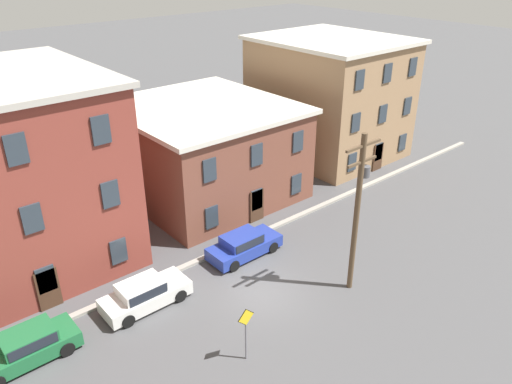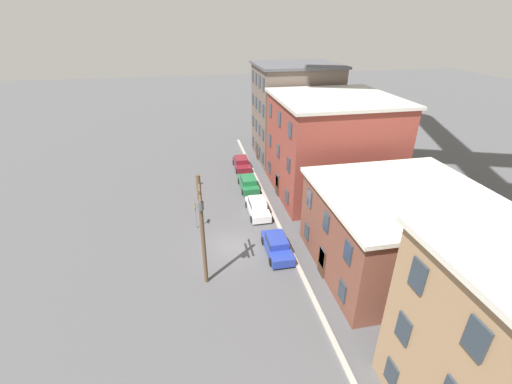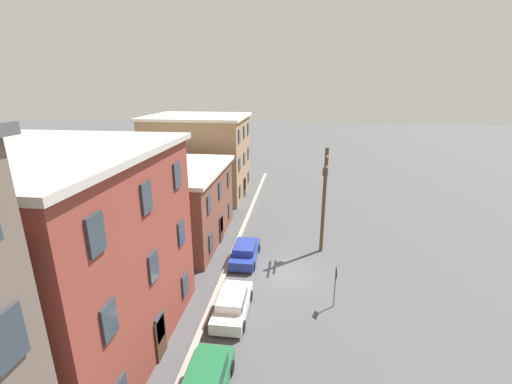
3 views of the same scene
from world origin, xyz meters
TOP-DOWN VIEW (x-y plane):
  - ground_plane at (0.00, 0.00)m, footprint 200.00×200.00m
  - kerb_strip at (0.00, 4.50)m, footprint 56.00×0.36m
  - apartment_far at (4.73, 11.70)m, footprint 11.14×11.92m
  - apartment_annex at (17.34, 11.44)m, footprint 10.07×11.40m
  - car_green at (-10.71, 3.12)m, footprint 4.40×1.92m
  - car_white at (-5.07, 3.05)m, footprint 4.40×1.92m
  - car_blue at (1.51, 3.34)m, footprint 4.40×1.92m
  - caution_sign at (-3.50, -2.99)m, footprint 0.87×0.08m
  - utility_pole at (3.93, -2.58)m, footprint 2.40×0.44m

SIDE VIEW (x-z plane):
  - ground_plane at x=0.00m, z-range 0.00..0.00m
  - kerb_strip at x=0.00m, z-range 0.00..0.16m
  - car_green at x=-10.71m, z-range 0.03..1.46m
  - car_white at x=-5.07m, z-range 0.03..1.46m
  - car_blue at x=1.51m, z-range 0.03..1.46m
  - caution_sign at x=-3.50m, z-range 0.44..3.18m
  - apartment_far at x=4.73m, z-range 0.01..6.48m
  - apartment_annex at x=17.34m, z-range 0.01..9.61m
  - utility_pole at x=3.93m, z-range 0.54..9.10m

